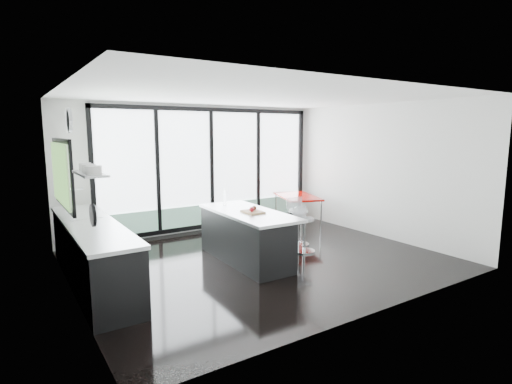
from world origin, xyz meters
TOP-DOWN VIEW (x-y plane):
  - floor at (0.00, 0.00)m, footprint 6.00×5.00m
  - ceiling at (0.00, 0.00)m, footprint 6.00×5.00m
  - wall_back at (0.27, 2.47)m, footprint 6.00×0.09m
  - wall_front at (0.00, -2.50)m, footprint 6.00×0.00m
  - wall_left at (-2.97, 0.27)m, footprint 0.26×5.00m
  - wall_right at (3.00, 0.00)m, footprint 0.00×5.00m
  - counter_cabinets at (-2.67, 0.40)m, footprint 0.69×3.24m
  - island at (-0.26, 0.09)m, footprint 0.94×2.15m
  - bar_stool_near at (0.93, -0.06)m, footprint 0.44×0.44m
  - bar_stool_far at (1.11, 0.35)m, footprint 0.51×0.51m
  - red_table at (2.12, 1.62)m, footprint 1.18×1.54m

SIDE VIEW (x-z plane):
  - floor at x=0.00m, z-range 0.00..0.00m
  - bar_stool_near at x=0.93m, z-range 0.00..0.64m
  - bar_stool_far at x=1.11m, z-range 0.00..0.72m
  - red_table at x=2.12m, z-range 0.00..0.73m
  - island at x=-0.26m, z-range -0.12..1.01m
  - counter_cabinets at x=-2.67m, z-range -0.22..1.14m
  - wall_back at x=0.27m, z-range -0.13..2.67m
  - wall_front at x=0.00m, z-range 0.00..2.80m
  - wall_right at x=3.00m, z-range 0.00..2.80m
  - wall_left at x=-2.97m, z-range 0.16..2.96m
  - ceiling at x=0.00m, z-range 2.80..2.80m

